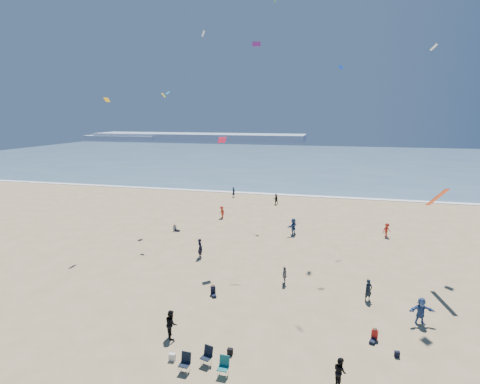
# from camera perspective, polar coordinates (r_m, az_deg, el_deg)

# --- Properties ---
(ground) EXTENTS (220.00, 220.00, 0.00)m
(ground) POSITION_cam_1_polar(r_m,az_deg,el_deg) (21.31, -11.57, -26.12)
(ground) COLOR tan
(ground) RESTS_ON ground
(ocean) EXTENTS (220.00, 100.00, 0.06)m
(ocean) POSITION_cam_1_polar(r_m,az_deg,el_deg) (111.08, 9.71, 4.89)
(ocean) COLOR #476B84
(ocean) RESTS_ON ground
(surf_line) EXTENTS (220.00, 1.20, 0.08)m
(surf_line) POSITION_cam_1_polar(r_m,az_deg,el_deg) (61.91, 6.32, -0.40)
(surf_line) COLOR white
(surf_line) RESTS_ON ground
(headland_far) EXTENTS (110.00, 20.00, 3.20)m
(headland_far) POSITION_cam_1_polar(r_m,az_deg,el_deg) (197.36, -6.43, 8.38)
(headland_far) COLOR #7A8EA8
(headland_far) RESTS_ON ground
(headland_near) EXTENTS (40.00, 14.00, 2.00)m
(headland_near) POSITION_cam_1_polar(r_m,az_deg,el_deg) (210.11, -17.31, 7.96)
(headland_near) COLOR #7A8EA8
(headland_near) RESTS_ON ground
(standing_flyers) EXTENTS (21.98, 46.13, 1.91)m
(standing_flyers) POSITION_cam_1_polar(r_m,az_deg,el_deg) (33.97, 6.76, -9.30)
(standing_flyers) COLOR black
(standing_flyers) RESTS_ON ground
(seated_group) EXTENTS (20.74, 29.99, 0.84)m
(seated_group) POSITION_cam_1_polar(r_m,az_deg,el_deg) (25.37, -0.59, -17.98)
(seated_group) COLOR white
(seated_group) RESTS_ON ground
(chair_cluster) EXTENTS (2.63, 1.48, 1.00)m
(chair_cluster) POSITION_cam_1_polar(r_m,az_deg,el_deg) (21.21, -5.44, -24.43)
(chair_cluster) COLOR black
(chair_cluster) RESTS_ON ground
(white_tote) EXTENTS (0.35, 0.20, 0.40)m
(white_tote) POSITION_cam_1_polar(r_m,az_deg,el_deg) (22.30, -10.30, -23.50)
(white_tote) COLOR silver
(white_tote) RESTS_ON ground
(black_backpack) EXTENTS (0.30, 0.22, 0.38)m
(black_backpack) POSITION_cam_1_polar(r_m,az_deg,el_deg) (22.40, -1.53, -23.15)
(black_backpack) COLOR black
(black_backpack) RESTS_ON ground
(navy_bag) EXTENTS (0.28, 0.18, 0.34)m
(navy_bag) POSITION_cam_1_polar(r_m,az_deg,el_deg) (23.84, 22.81, -21.82)
(navy_bag) COLOR black
(navy_bag) RESTS_ON ground
(kites_aloft) EXTENTS (40.07, 43.30, 29.41)m
(kites_aloft) POSITION_cam_1_polar(r_m,az_deg,el_deg) (28.90, 21.14, 14.08)
(kites_aloft) COLOR white
(kites_aloft) RESTS_ON ground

